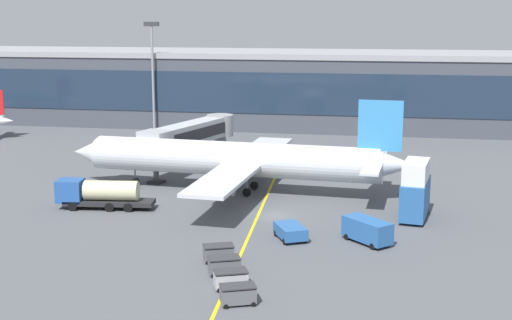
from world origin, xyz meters
name	(u,v)px	position (x,y,z in m)	size (l,w,h in m)	color
ground_plane	(273,215)	(0.00, 0.00, 0.00)	(700.00, 700.00, 0.00)	#515459
apron_lead_in_line	(261,210)	(-1.67, 2.00, 0.00)	(0.30, 80.00, 0.01)	yellow
terminal_building	(330,89)	(1.16, 63.94, 7.17)	(206.38, 22.26, 14.31)	#424751
main_airliner	(236,159)	(-6.02, 9.42, 4.14)	(43.25, 34.32, 11.76)	silver
jet_bridge	(193,134)	(-14.41, 20.54, 5.12)	(9.04, 19.45, 6.84)	#B2B7BC
fuel_tanker	(99,193)	(-19.53, -0.60, 1.75)	(11.00, 3.64, 3.25)	#232326
catering_lift	(415,191)	(15.01, 1.56, 3.07)	(3.51, 7.10, 6.30)	#285B9E
crew_van	(366,229)	(10.18, -7.55, 1.31)	(5.02, 5.02, 2.30)	#285B9E
pushback_tug	(290,231)	(2.92, -7.78, 0.85)	(3.77, 4.43, 1.40)	#285B9E
baggage_cart_0	(238,294)	(1.10, -23.98, 0.78)	(3.03, 2.41, 1.48)	#595B60
baggage_cart_1	(231,279)	(-0.09, -21.01, 0.78)	(3.03, 2.41, 1.48)	#B2B7BC
baggage_cart_2	(224,265)	(-1.28, -18.04, 0.78)	(3.03, 2.41, 1.48)	#595B60
baggage_cart_3	(218,253)	(-2.47, -15.07, 0.78)	(3.03, 2.41, 1.48)	#595B60
apron_light_mast_0	(153,67)	(-30.35, 51.98, 11.89)	(2.80, 0.50, 19.96)	gray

